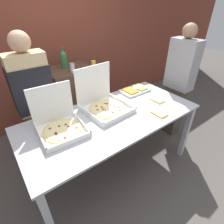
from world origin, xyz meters
TOP-DOWN VIEW (x-y plane):
  - ground_plane at (0.00, 0.00)m, footprint 16.00×16.00m
  - brick_wall_behind at (0.00, 1.70)m, footprint 10.00×0.06m
  - buffet_table at (0.00, 0.00)m, footprint 2.03×0.94m
  - pizza_box_far_left at (0.02, 0.18)m, footprint 0.52×0.53m
  - pizza_box_far_right at (-0.56, 0.11)m, footprint 0.45×0.47m
  - paper_plate_front_right at (0.68, -0.08)m, footprint 0.24×0.24m
  - paper_plate_front_left at (0.45, -0.30)m, footprint 0.25×0.25m
  - veggie_tray at (0.64, 0.30)m, footprint 0.41×0.26m
  - sideboard_podium at (0.04, 1.11)m, footprint 0.68×0.59m
  - soda_bottle at (-0.01, 1.18)m, footprint 0.10×0.10m
  - soda_can_silver at (0.01, 0.94)m, footprint 0.07×0.07m
  - soda_can_colored at (0.31, 0.87)m, footprint 0.07×0.07m
  - person_server_vest at (-0.62, 0.68)m, footprint 0.42×0.24m
  - person_guest_cap at (1.32, 0.06)m, footprint 0.22×0.40m

SIDE VIEW (x-z plane):
  - ground_plane at x=0.00m, z-range 0.00..0.00m
  - sideboard_podium at x=0.04m, z-range 0.00..1.11m
  - buffet_table at x=0.00m, z-range 0.33..1.20m
  - paper_plate_front_left at x=0.45m, z-range 0.86..0.89m
  - paper_plate_front_right at x=0.68m, z-range 0.86..0.89m
  - veggie_tray at x=0.64m, z-range 0.86..0.91m
  - person_guest_cap at x=1.32m, z-range 0.04..1.76m
  - pizza_box_far_right at x=-0.56m, z-range 0.73..1.15m
  - pizza_box_far_left at x=0.02m, z-range 0.71..1.19m
  - person_server_vest at x=-0.62m, z-range 0.11..1.84m
  - soda_can_silver at x=0.01m, z-range 1.11..1.23m
  - soda_can_colored at x=0.31m, z-range 1.11..1.23m
  - soda_bottle at x=-0.01m, z-range 1.09..1.40m
  - brick_wall_behind at x=0.00m, z-range 0.00..2.80m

